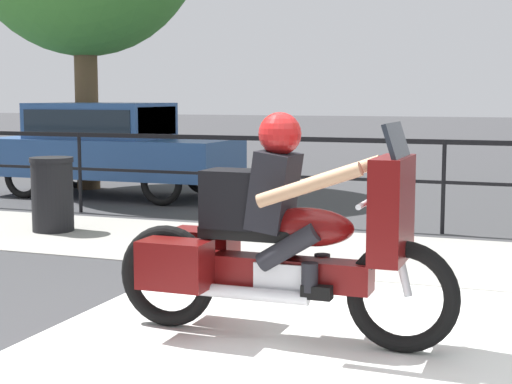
% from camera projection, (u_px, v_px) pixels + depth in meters
% --- Properties ---
extents(ground_plane, '(120.00, 120.00, 0.00)m').
position_uv_depth(ground_plane, '(342.00, 363.00, 4.91)').
color(ground_plane, '#38383A').
extents(sidewalk_band, '(44.00, 2.40, 0.01)m').
position_uv_depth(sidewalk_band, '(423.00, 258.00, 8.08)').
color(sidewalk_band, '#99968E').
rests_on(sidewalk_band, ground).
extents(crosswalk_band, '(3.53, 6.00, 0.01)m').
position_uv_depth(crosswalk_band, '(273.00, 365.00, 4.86)').
color(crosswalk_band, silver).
rests_on(crosswalk_band, ground).
extents(fence_railing, '(36.00, 0.05, 1.15)m').
position_uv_depth(fence_railing, '(444.00, 160.00, 9.39)').
color(fence_railing, black).
rests_on(fence_railing, ground).
extents(motorcycle, '(2.44, 0.76, 1.56)m').
position_uv_depth(motorcycle, '(279.00, 238.00, 5.32)').
color(motorcycle, black).
rests_on(motorcycle, ground).
extents(parked_car, '(4.07, 1.68, 1.55)m').
position_uv_depth(parked_car, '(109.00, 143.00, 13.02)').
color(parked_car, '#284C84').
rests_on(parked_car, ground).
extents(trash_bin, '(0.53, 0.53, 0.92)m').
position_uv_depth(trash_bin, '(52.00, 194.00, 9.61)').
color(trash_bin, black).
rests_on(trash_bin, ground).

